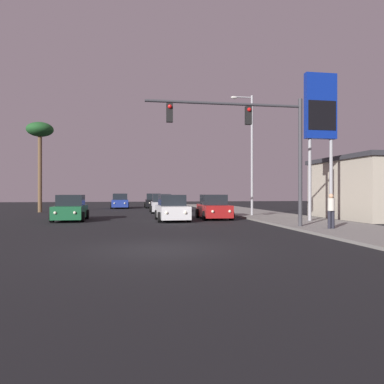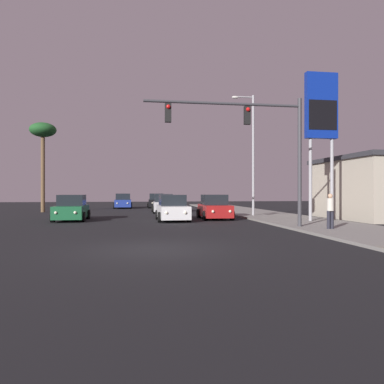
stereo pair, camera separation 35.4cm
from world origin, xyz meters
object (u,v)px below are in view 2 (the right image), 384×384
(car_white, at_px, (172,209))
(gas_station_sign, at_px, (321,114))
(pedestrian_on_sidewalk, at_px, (330,209))
(palm_tree_mid, at_px, (43,135))
(car_black, at_px, (156,201))
(car_green, at_px, (72,209))
(traffic_light_mast, at_px, (256,134))
(car_blue, at_px, (123,202))
(car_silver, at_px, (164,204))
(street_lamp, at_px, (252,149))
(car_red, at_px, (214,208))

(car_white, relative_size, gas_station_sign, 0.48)
(pedestrian_on_sidewalk, bearing_deg, palm_tree_mid, 131.79)
(car_black, bearing_deg, pedestrian_on_sidewalk, 104.91)
(car_green, height_order, traffic_light_mast, traffic_light_mast)
(car_blue, distance_m, pedestrian_on_sidewalk, 29.02)
(gas_station_sign, bearing_deg, car_black, 110.97)
(gas_station_sign, relative_size, pedestrian_on_sidewalk, 5.39)
(car_white, bearing_deg, car_black, -91.36)
(car_silver, xyz_separation_m, gas_station_sign, (8.68, -12.41, 5.86))
(street_lamp, bearing_deg, car_silver, 132.50)
(car_green, height_order, car_white, same)
(gas_station_sign, relative_size, palm_tree_mid, 1.09)
(car_black, distance_m, pedestrian_on_sidewalk, 28.39)
(car_red, xyz_separation_m, traffic_light_mast, (0.52, -7.40, 4.00))
(car_white, height_order, gas_station_sign, gas_station_sign)
(car_silver, relative_size, pedestrian_on_sidewalk, 2.60)
(car_green, xyz_separation_m, street_lamp, (12.75, 1.72, 4.36))
(street_lamp, bearing_deg, car_red, -151.94)
(car_green, bearing_deg, pedestrian_on_sidewalk, 145.80)
(car_blue, relative_size, traffic_light_mast, 0.54)
(car_red, xyz_separation_m, car_white, (-3.04, -1.12, 0.00))
(car_blue, bearing_deg, car_white, 100.16)
(car_red, distance_m, car_white, 3.24)
(pedestrian_on_sidewalk, bearing_deg, street_lamp, 92.86)
(car_black, bearing_deg, car_white, 91.07)
(gas_station_sign, bearing_deg, car_red, 145.10)
(car_blue, distance_m, car_white, 19.73)
(gas_station_sign, bearing_deg, palm_tree_mid, 142.77)
(car_silver, height_order, traffic_light_mast, traffic_light_mast)
(car_red, distance_m, gas_station_sign, 9.16)
(car_blue, xyz_separation_m, traffic_light_mast, (7.34, -25.64, 4.00))
(gas_station_sign, height_order, palm_tree_mid, gas_station_sign)
(car_blue, relative_size, pedestrian_on_sidewalk, 2.59)
(car_white, distance_m, pedestrian_on_sidewalk, 10.23)
(car_green, height_order, car_blue, same)
(car_black, relative_size, car_white, 1.00)
(street_lamp, bearing_deg, car_blue, 121.24)
(car_red, height_order, pedestrian_on_sidewalk, pedestrian_on_sidewalk)
(car_white, bearing_deg, traffic_light_mast, 118.39)
(car_silver, height_order, car_blue, same)
(car_red, distance_m, car_blue, 19.47)
(car_black, distance_m, street_lamp, 18.68)
(car_silver, relative_size, car_red, 1.00)
(traffic_light_mast, bearing_deg, car_silver, 102.25)
(street_lamp, bearing_deg, gas_station_sign, -65.87)
(car_green, xyz_separation_m, gas_station_sign, (15.32, -4.02, 5.86))
(car_green, distance_m, gas_station_sign, 16.89)
(pedestrian_on_sidewalk, bearing_deg, car_silver, 111.12)
(palm_tree_mid, bearing_deg, car_silver, -12.99)
(car_silver, xyz_separation_m, car_white, (-0.13, -9.50, 0.00))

